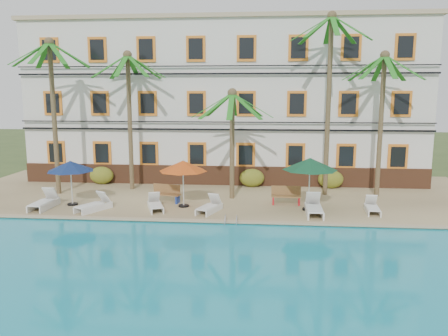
# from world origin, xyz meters

# --- Properties ---
(ground) EXTENTS (100.00, 100.00, 0.00)m
(ground) POSITION_xyz_m (0.00, 0.00, 0.00)
(ground) COLOR #384C23
(ground) RESTS_ON ground
(pool_deck) EXTENTS (30.00, 12.00, 0.25)m
(pool_deck) POSITION_xyz_m (0.00, 5.00, 0.12)
(pool_deck) COLOR tan
(pool_deck) RESTS_ON ground
(swimming_pool) EXTENTS (26.00, 12.00, 0.20)m
(swimming_pool) POSITION_xyz_m (0.00, -7.00, 0.10)
(swimming_pool) COLOR teal
(swimming_pool) RESTS_ON ground
(pool_coping) EXTENTS (30.00, 0.35, 0.06)m
(pool_coping) POSITION_xyz_m (0.00, -0.90, 0.28)
(pool_coping) COLOR tan
(pool_coping) RESTS_ON pool_deck
(hotel_building) EXTENTS (25.40, 6.44, 10.22)m
(hotel_building) POSITION_xyz_m (0.00, 9.98, 5.37)
(hotel_building) COLOR silver
(hotel_building) RESTS_ON pool_deck
(palm_a) EXTENTS (4.31, 4.31, 8.57)m
(palm_a) POSITION_xyz_m (-8.97, 3.88, 5.71)
(palm_a) COLOR brown
(palm_a) RESTS_ON pool_deck
(palm_b) EXTENTS (4.31, 4.31, 8.00)m
(palm_b) POSITION_xyz_m (-5.16, 5.37, 5.39)
(palm_b) COLOR brown
(palm_b) RESTS_ON pool_deck
(palm_c) EXTENTS (4.31, 4.31, 5.87)m
(palm_c) POSITION_xyz_m (0.91, 3.60, 4.13)
(palm_c) COLOR brown
(palm_c) RESTS_ON pool_deck
(palm_d) EXTENTS (4.31, 4.31, 9.89)m
(palm_d) POSITION_xyz_m (6.05, 4.96, 6.45)
(palm_d) COLOR brown
(palm_d) RESTS_ON pool_deck
(palm_e) EXTENTS (4.31, 4.31, 7.83)m
(palm_e) POSITION_xyz_m (8.84, 4.79, 5.28)
(palm_e) COLOR brown
(palm_e) RESTS_ON pool_deck
(shrub_left) EXTENTS (1.50, 0.90, 1.10)m
(shrub_left) POSITION_xyz_m (-7.47, 6.60, 0.80)
(shrub_left) COLOR #225317
(shrub_left) RESTS_ON pool_deck
(shrub_mid) EXTENTS (1.50, 0.90, 1.10)m
(shrub_mid) POSITION_xyz_m (1.91, 6.60, 0.80)
(shrub_mid) COLOR #225317
(shrub_mid) RESTS_ON pool_deck
(shrub_right) EXTENTS (1.50, 0.90, 1.10)m
(shrub_right) POSITION_xyz_m (6.60, 6.60, 0.80)
(shrub_right) COLOR #225317
(shrub_right) RESTS_ON pool_deck
(umbrella_blue) EXTENTS (2.33, 2.33, 2.34)m
(umbrella_blue) POSITION_xyz_m (-7.08, 1.42, 2.24)
(umbrella_blue) COLOR black
(umbrella_blue) RESTS_ON pool_deck
(umbrella_red) EXTENTS (2.41, 2.41, 2.41)m
(umbrella_red) POSITION_xyz_m (-1.38, 1.59, 2.30)
(umbrella_red) COLOR black
(umbrella_red) RESTS_ON pool_deck
(umbrella_green) EXTENTS (2.64, 2.64, 2.64)m
(umbrella_green) POSITION_xyz_m (4.79, 1.47, 2.51)
(umbrella_green) COLOR black
(umbrella_green) RESTS_ON pool_deck
(lounger_a) EXTENTS (0.76, 2.02, 0.94)m
(lounger_a) POSITION_xyz_m (-8.19, 0.69, 0.56)
(lounger_a) COLOR white
(lounger_a) RESTS_ON pool_deck
(lounger_b) EXTENTS (1.47, 1.94, 0.87)m
(lounger_b) POSITION_xyz_m (-5.57, 0.47, 0.53)
(lounger_b) COLOR white
(lounger_b) RESTS_ON pool_deck
(lounger_c) EXTENTS (1.17, 1.81, 0.81)m
(lounger_c) POSITION_xyz_m (-2.64, 0.84, 0.51)
(lounger_c) COLOR white
(lounger_c) RESTS_ON pool_deck
(lounger_d) EXTENTS (1.19, 1.86, 0.83)m
(lounger_d) POSITION_xyz_m (0.04, 0.69, 0.52)
(lounger_d) COLOR white
(lounger_d) RESTS_ON pool_deck
(lounger_e) EXTENTS (0.78, 2.08, 0.98)m
(lounger_e) POSITION_xyz_m (4.96, 0.70, 0.57)
(lounger_e) COLOR white
(lounger_e) RESTS_ON pool_deck
(lounger_f) EXTENTS (0.74, 1.69, 0.78)m
(lounger_f) POSITION_xyz_m (7.76, 1.27, 0.50)
(lounger_f) COLOR white
(lounger_f) RESTS_ON pool_deck
(bench_left) EXTENTS (1.57, 0.79, 0.93)m
(bench_left) POSITION_xyz_m (-2.42, 2.41, 0.72)
(bench_left) COLOR olive
(bench_left) RESTS_ON pool_deck
(bench_right) EXTENTS (1.51, 0.50, 0.93)m
(bench_right) POSITION_xyz_m (3.75, 2.52, 0.72)
(bench_right) COLOR olive
(bench_right) RESTS_ON pool_deck
(pool_ladder) EXTENTS (0.54, 0.74, 0.74)m
(pool_ladder) POSITION_xyz_m (1.20, -1.00, 0.25)
(pool_ladder) COLOR silver
(pool_ladder) RESTS_ON ground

